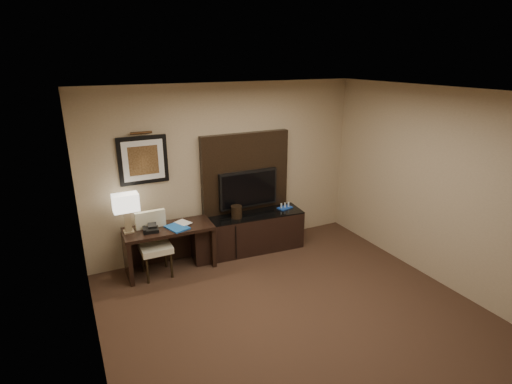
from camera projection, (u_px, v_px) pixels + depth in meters
floor at (310, 331)px, 4.70m from camera, size 4.50×5.00×0.01m
ceiling at (323, 96)px, 3.83m from camera, size 4.50×5.00×0.01m
wall_back at (227, 169)px, 6.38m from camera, size 4.50×0.01×2.70m
wall_left at (91, 273)px, 3.32m from camera, size 0.01×5.00×2.70m
wall_right at (459, 195)px, 5.21m from camera, size 0.01×5.00×2.70m
desk at (170, 248)px, 5.95m from camera, size 1.31×0.61×0.69m
credenza at (247, 233)px, 6.55m from camera, size 1.88×0.66×0.63m
tv_wall_panel at (245, 173)px, 6.48m from camera, size 1.50×0.12×1.30m
tv at (248, 189)px, 6.48m from camera, size 1.00×0.08×0.60m
artwork at (143, 160)px, 5.72m from camera, size 0.70×0.04×0.70m
picture_light at (141, 133)px, 5.56m from camera, size 0.04×0.04×0.30m
desk_chair at (155, 247)px, 5.76m from camera, size 0.43×0.50×0.90m
table_lamp at (127, 213)px, 5.60m from camera, size 0.36×0.20×0.58m
desk_phone at (151, 228)px, 5.68m from camera, size 0.23×0.22×0.11m
blue_folder at (177, 227)px, 5.81m from camera, size 0.34×0.40×0.02m
book at (178, 218)px, 5.86m from camera, size 0.17×0.09×0.23m
ice_bucket at (236, 212)px, 6.30m from camera, size 0.23×0.23×0.20m
minibar_tray at (285, 206)px, 6.71m from camera, size 0.26×0.19×0.09m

